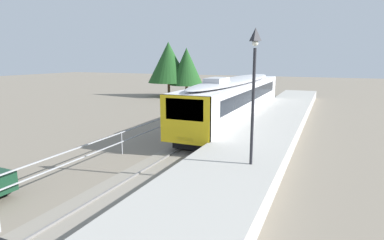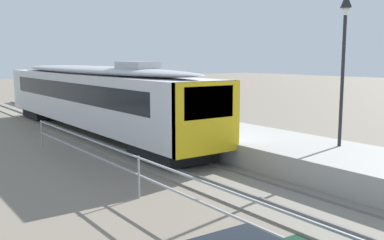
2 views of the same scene
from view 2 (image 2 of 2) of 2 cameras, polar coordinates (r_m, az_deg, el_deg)
The scene contains 5 objects.
ground_plane at distance 13.96m, azimuth -7.84°, elevation -8.79°, with size 160.00×160.00×0.00m, color slate.
track_rails at distance 15.53m, azimuth 2.02°, elevation -6.85°, with size 3.20×60.00×0.14m.
commuter_train at distance 23.64m, azimuth -12.88°, elevation 3.29°, with size 2.82×20.11×3.74m.
station_platform at distance 17.57m, azimuth 10.42°, elevation -3.83°, with size 3.90×60.00×0.90m, color #A8A59E.
platform_lamp_mid_platform at distance 16.30m, azimuth 19.22°, elevation 9.71°, with size 0.34×0.34×5.35m.
Camera 2 is at (-9.27, 10.20, 4.02)m, focal length 40.91 mm.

